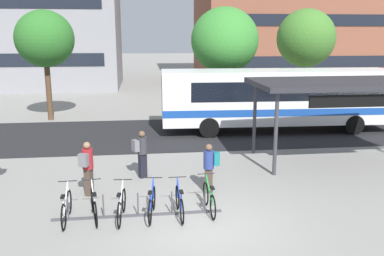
{
  "coord_description": "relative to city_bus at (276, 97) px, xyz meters",
  "views": [
    {
      "loc": [
        -1.52,
        -10.11,
        5.03
      ],
      "look_at": [
        0.29,
        5.1,
        1.52
      ],
      "focal_mm": 38.61,
      "sensor_mm": 36.0,
      "label": 1
    }
  ],
  "objects": [
    {
      "name": "parked_bicycle_blue_3",
      "position": [
        -6.72,
        -9.85,
        -1.39
      ],
      "size": [
        0.52,
        1.72,
        0.99
      ],
      "rotation": [
        0.0,
        0.0,
        1.45
      ],
      "color": "black",
      "rests_on": "ground"
    },
    {
      "name": "bus_lane_asphalt",
      "position": [
        -5.35,
        -0.0,
        -1.77
      ],
      "size": [
        80.0,
        7.2,
        0.01
      ],
      "primitive_type": "cube",
      "color": "#232326",
      "rests_on": "ground"
    },
    {
      "name": "commuter_grey_pack_2",
      "position": [
        -7.0,
        -6.57,
        -0.79
      ],
      "size": [
        0.6,
        0.51,
        1.71
      ],
      "rotation": [
        0.0,
        0.0,
        0.47
      ],
      "color": "black",
      "rests_on": "ground"
    },
    {
      "name": "parked_bicycle_white_1",
      "position": [
        -8.31,
        -9.8,
        -1.39
      ],
      "size": [
        0.54,
        1.7,
        0.99
      ],
      "rotation": [
        0.0,
        0.0,
        1.77
      ],
      "color": "black",
      "rests_on": "ground"
    },
    {
      "name": "street_tree_1",
      "position": [
        4.32,
        7.18,
        2.94
      ],
      "size": [
        3.97,
        3.97,
        6.71
      ],
      "color": "brown",
      "rests_on": "ground"
    },
    {
      "name": "city_bus",
      "position": [
        0.0,
        0.0,
        0.0
      ],
      "size": [
        12.1,
        2.97,
        3.2
      ],
      "rotation": [
        0.0,
        0.0,
        3.11
      ],
      "color": "white",
      "rests_on": "ground"
    },
    {
      "name": "parked_bicycle_blue_4",
      "position": [
        -5.94,
        -9.89,
        -1.39
      ],
      "size": [
        0.52,
        1.72,
        0.99
      ],
      "rotation": [
        0.0,
        0.0,
        1.61
      ],
      "color": "black",
      "rests_on": "ground"
    },
    {
      "name": "commuter_teal_pack_1",
      "position": [
        -4.82,
        -8.23,
        -0.84
      ],
      "size": [
        0.56,
        0.38,
        1.62
      ],
      "rotation": [
        0.0,
        0.0,
        3.01
      ],
      "color": "#47382D",
      "rests_on": "ground"
    },
    {
      "name": "bike_rack",
      "position": [
        -7.11,
        -9.79,
        -1.68
      ],
      "size": [
        4.76,
        0.14,
        0.7
      ],
      "rotation": [
        0.0,
        0.0,
        0.01
      ],
      "color": "#47474C",
      "rests_on": "ground"
    },
    {
      "name": "building_left_wing",
      "position": [
        -17.78,
        20.93,
        5.35
      ],
      "size": [
        17.36,
        10.14,
        14.26
      ],
      "color": "gray",
      "rests_on": "ground"
    },
    {
      "name": "transit_shelter",
      "position": [
        0.86,
        -5.45,
        1.28
      ],
      "size": [
        6.98,
        3.63,
        3.24
      ],
      "rotation": [
        0.0,
        0.0,
        0.01
      ],
      "color": "#38383D",
      "rests_on": "ground"
    },
    {
      "name": "street_tree_2",
      "position": [
        -12.41,
        4.32,
        2.94
      ],
      "size": [
        3.33,
        3.33,
        6.37
      ],
      "color": "brown",
      "rests_on": "ground"
    },
    {
      "name": "parked_bicycle_white_0",
      "position": [
        -9.04,
        -9.86,
        -1.39
      ],
      "size": [
        0.52,
        1.72,
        0.99
      ],
      "rotation": [
        0.0,
        0.0,
        1.6
      ],
      "color": "black",
      "rests_on": "ground"
    },
    {
      "name": "street_tree_0",
      "position": [
        -1.91,
        4.38,
        2.85
      ],
      "size": [
        4.07,
        4.07,
        6.62
      ],
      "color": "brown",
      "rests_on": "ground"
    },
    {
      "name": "commuter_grey_pack_0",
      "position": [
        -8.68,
        -8.05,
        -0.76
      ],
      "size": [
        0.47,
        0.6,
        1.75
      ],
      "rotation": [
        0.0,
        0.0,
        1.21
      ],
      "color": "#47382D",
      "rests_on": "ground"
    },
    {
      "name": "parked_bicycle_green_5",
      "position": [
        -5.07,
        -9.7,
        -1.39
      ],
      "size": [
        0.52,
        1.72,
        0.99
      ],
      "rotation": [
        0.0,
        0.0,
        1.61
      ],
      "color": "black",
      "rests_on": "ground"
    },
    {
      "name": "parked_bicycle_silver_2",
      "position": [
        -7.55,
        -9.91,
        -1.39
      ],
      "size": [
        0.52,
        1.72,
        0.99
      ],
      "rotation": [
        0.0,
        0.0,
        1.5
      ],
      "color": "black",
      "rests_on": "ground"
    },
    {
      "name": "ground",
      "position": [
        -5.35,
        -10.56,
        -1.78
      ],
      "size": [
        200.0,
        200.0,
        0.0
      ],
      "primitive_type": "plane",
      "color": "gray"
    }
  ]
}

